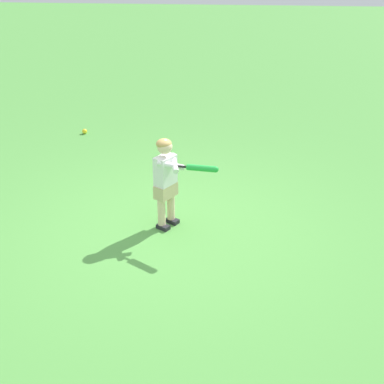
% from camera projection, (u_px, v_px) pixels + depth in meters
% --- Properties ---
extents(ground_plane, '(40.00, 40.00, 0.00)m').
position_uv_depth(ground_plane, '(172.00, 229.00, 6.06)').
color(ground_plane, '#519942').
extents(child_batter, '(0.47, 0.74, 1.08)m').
position_uv_depth(child_batter, '(168.00, 176.00, 5.83)').
color(child_batter, '#232328').
rests_on(child_batter, ground).
extents(play_ball_by_bucket, '(0.08, 0.08, 0.08)m').
position_uv_depth(play_ball_by_bucket, '(85.00, 131.00, 8.85)').
color(play_ball_by_bucket, yellow).
rests_on(play_ball_by_bucket, ground).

